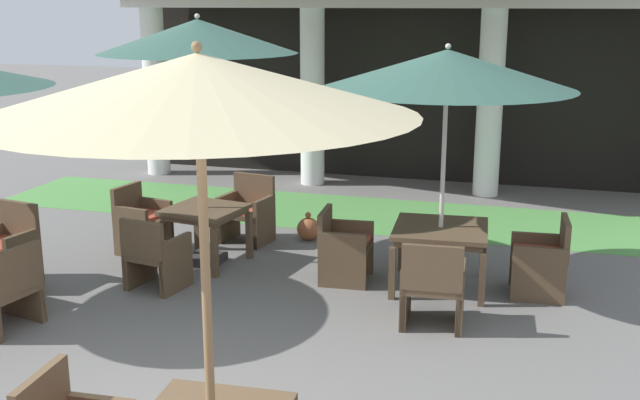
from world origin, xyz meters
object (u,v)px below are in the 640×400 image
at_px(patio_chair_mid_right_south, 433,287).
at_px(patio_chair_mid_right_east, 542,260).
at_px(patio_umbrella_mid_left, 198,38).
at_px(patio_umbrella_mid_right, 447,70).
at_px(patio_chair_far_back_north, 8,248).
at_px(patio_umbrella_near_foreground, 198,91).
at_px(patio_table_mid_left, 205,216).
at_px(patio_chair_mid_right_west, 343,247).
at_px(patio_table_mid_right, 441,235).
at_px(patio_chair_mid_left_west, 141,221).
at_px(patio_chair_mid_left_north, 247,212).
at_px(patio_chair_far_back_east, 2,291).
at_px(patio_chair_mid_left_south, 155,255).
at_px(terracotta_urn, 308,229).

bearing_deg(patio_chair_mid_right_south, patio_chair_mid_right_east, 45.05).
bearing_deg(patio_chair_mid_right_south, patio_umbrella_mid_left, 154.77).
distance_m(patio_umbrella_mid_right, patio_chair_far_back_north, 5.23).
relative_size(patio_umbrella_near_foreground, patio_table_mid_left, 2.99).
relative_size(patio_table_mid_left, patio_chair_mid_right_west, 1.18).
xyz_separation_m(patio_table_mid_right, patio_chair_far_back_north, (-4.68, -1.25, -0.19)).
xyz_separation_m(patio_table_mid_left, patio_chair_mid_left_west, (-0.96, 0.17, -0.19)).
relative_size(patio_chair_mid_left_west, patio_chair_mid_left_north, 0.97).
relative_size(patio_chair_mid_left_west, patio_chair_far_back_east, 1.00).
xyz_separation_m(patio_chair_mid_left_west, patio_chair_mid_left_south, (0.79, -1.13, -0.02)).
bearing_deg(patio_chair_mid_right_south, terracotta_urn, 126.01).
xyz_separation_m(patio_chair_mid_left_south, patio_chair_mid_left_north, (0.34, 1.94, 0.02)).
xyz_separation_m(patio_umbrella_near_foreground, patio_chair_far_back_north, (-3.92, 3.23, -2.23)).
distance_m(patio_umbrella_near_foreground, patio_chair_mid_left_north, 6.23).
xyz_separation_m(patio_umbrella_mid_right, patio_chair_far_back_east, (-3.93, -2.33, -2.02)).
distance_m(patio_chair_mid_left_south, patio_chair_far_back_east, 1.67).
bearing_deg(patio_chair_far_back_east, patio_umbrella_mid_left, -14.10).
bearing_deg(patio_umbrella_mid_left, patio_table_mid_right, -0.81).
height_order(patio_chair_mid_left_south, patio_chair_far_back_east, patio_chair_far_back_east).
bearing_deg(patio_chair_mid_right_west, patio_chair_mid_right_south, 44.85).
distance_m(patio_chair_mid_left_south, patio_table_mid_right, 3.17).
bearing_deg(patio_umbrella_mid_right, patio_chair_mid_right_west, -175.92).
height_order(patio_table_mid_left, patio_chair_mid_left_north, patio_chair_mid_left_north).
xyz_separation_m(patio_umbrella_mid_left, patio_chair_mid_left_north, (0.17, 0.97, -2.30)).
xyz_separation_m(patio_umbrella_near_foreground, patio_chair_mid_left_south, (-2.26, 3.55, -2.27)).
bearing_deg(patio_umbrella_near_foreground, terracotta_urn, 101.42).
distance_m(patio_umbrella_mid_left, patio_table_mid_right, 3.54).
height_order(patio_chair_mid_left_north, patio_chair_mid_right_east, patio_chair_mid_left_north).
bearing_deg(patio_table_mid_left, patio_chair_mid_right_south, -21.15).
relative_size(patio_chair_mid_right_south, patio_chair_far_back_east, 1.04).
distance_m(patio_umbrella_mid_right, patio_chair_far_back_east, 4.99).
relative_size(patio_chair_mid_left_west, patio_chair_mid_right_west, 1.04).
height_order(patio_umbrella_near_foreground, patio_chair_mid_right_east, patio_umbrella_near_foreground).
distance_m(patio_umbrella_near_foreground, patio_umbrella_mid_right, 4.55).
relative_size(patio_chair_mid_left_west, patio_chair_mid_right_east, 0.98).
bearing_deg(terracotta_urn, patio_chair_mid_right_south, -49.92).
height_order(patio_chair_mid_left_west, patio_chair_mid_right_south, patio_chair_mid_right_south).
xyz_separation_m(patio_chair_mid_left_north, patio_chair_mid_right_south, (2.76, -2.10, 0.00)).
distance_m(patio_table_mid_left, patio_umbrella_mid_right, 3.38).
bearing_deg(patio_chair_far_back_north, patio_chair_mid_left_north, -121.07).
relative_size(patio_umbrella_mid_left, patio_chair_mid_right_west, 3.61).
height_order(patio_umbrella_near_foreground, patio_umbrella_mid_right, patio_umbrella_near_foreground).
bearing_deg(patio_umbrella_near_foreground, patio_table_mid_right, 80.34).
xyz_separation_m(patio_chair_mid_right_south, patio_chair_far_back_north, (-4.76, -0.15, 0.02)).
xyz_separation_m(patio_umbrella_mid_right, patio_chair_far_back_north, (-4.68, -1.25, -1.99)).
bearing_deg(patio_chair_mid_left_west, patio_chair_mid_right_west, 93.90).
distance_m(patio_umbrella_near_foreground, patio_chair_mid_left_west, 6.03).
xyz_separation_m(patio_chair_mid_right_west, patio_chair_far_back_east, (-2.84, -2.25, -0.01)).
height_order(patio_umbrella_mid_left, patio_umbrella_mid_right, patio_umbrella_mid_left).
bearing_deg(patio_chair_mid_left_north, patio_chair_far_back_north, 58.44).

